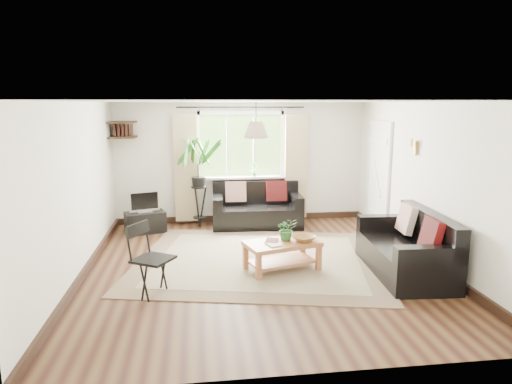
{
  "coord_description": "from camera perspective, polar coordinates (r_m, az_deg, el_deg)",
  "views": [
    {
      "loc": [
        -0.88,
        -6.34,
        2.37
      ],
      "look_at": [
        0.0,
        0.4,
        1.05
      ],
      "focal_mm": 32.0,
      "sensor_mm": 36.0,
      "label": 1
    }
  ],
  "objects": [
    {
      "name": "floor",
      "position": [
        6.83,
        0.44,
        -9.33
      ],
      "size": [
        5.5,
        5.5,
        0.0
      ],
      "primitive_type": "plane",
      "color": "black",
      "rests_on": "ground"
    },
    {
      "name": "table_plant",
      "position": [
        6.61,
        3.85,
        -4.64
      ],
      "size": [
        0.32,
        0.28,
        0.33
      ],
      "primitive_type": "imported",
      "rotation": [
        0.0,
        0.0,
        0.07
      ],
      "color": "#275D25",
      "rests_on": "coffee_table"
    },
    {
      "name": "wall_sconce",
      "position": [
        7.44,
        19.08,
        5.54
      ],
      "size": [
        0.12,
        0.12,
        0.28
      ],
      "primitive_type": null,
      "color": "beige",
      "rests_on": "wall_right"
    },
    {
      "name": "sofa_right",
      "position": [
        6.79,
        18.11,
        -6.3
      ],
      "size": [
        1.83,
        1.0,
        0.83
      ],
      "primitive_type": null,
      "rotation": [
        0.0,
        0.0,
        -1.63
      ],
      "color": "black",
      "rests_on": "floor"
    },
    {
      "name": "door",
      "position": [
        8.82,
        15.01,
        1.68
      ],
      "size": [
        0.06,
        0.96,
        2.06
      ],
      "primitive_type": "cube",
      "color": "silver",
      "rests_on": "wall_right"
    },
    {
      "name": "palm_stand",
      "position": [
        8.82,
        -7.19,
        1.13
      ],
      "size": [
        0.74,
        0.74,
        1.74
      ],
      "primitive_type": null,
      "rotation": [
        0.0,
        0.0,
        0.09
      ],
      "color": "black",
      "rests_on": "floor"
    },
    {
      "name": "wall_left",
      "position": [
        6.65,
        -21.41,
        0.08
      ],
      "size": [
        0.02,
        5.5,
        2.4
      ],
      "primitive_type": "cube",
      "color": "silver",
      "rests_on": "floor"
    },
    {
      "name": "wall_right",
      "position": [
        7.28,
        20.35,
        1.05
      ],
      "size": [
        0.02,
        5.5,
        2.4
      ],
      "primitive_type": "cube",
      "color": "silver",
      "rests_on": "floor"
    },
    {
      "name": "book_a",
      "position": [
        6.38,
        1.52,
        -6.66
      ],
      "size": [
        0.23,
        0.27,
        0.02
      ],
      "primitive_type": "imported",
      "rotation": [
        0.0,
        0.0,
        0.34
      ],
      "color": "white",
      "rests_on": "coffee_table"
    },
    {
      "name": "pendant_lamp",
      "position": [
        6.8,
        0.0,
        8.29
      ],
      "size": [
        0.36,
        0.36,
        0.54
      ],
      "primitive_type": null,
      "color": "beige",
      "rests_on": "ceiling"
    },
    {
      "name": "wall_front",
      "position": [
        3.88,
        6.06,
        -6.66
      ],
      "size": [
        5.0,
        0.02,
        2.4
      ],
      "primitive_type": "cube",
      "color": "silver",
      "rests_on": "floor"
    },
    {
      "name": "bowl",
      "position": [
        6.62,
        6.02,
        -5.77
      ],
      "size": [
        0.45,
        0.45,
        0.08
      ],
      "primitive_type": "imported",
      "rotation": [
        0.0,
        0.0,
        0.52
      ],
      "color": "olive",
      "rests_on": "coffee_table"
    },
    {
      "name": "folding_chair",
      "position": [
        5.86,
        -12.71,
        -8.36
      ],
      "size": [
        0.65,
        0.65,
        0.91
      ],
      "primitive_type": null,
      "rotation": [
        0.0,
        0.0,
        1.02
      ],
      "color": "black",
      "rests_on": "floor"
    },
    {
      "name": "corner_shelf",
      "position": [
        8.96,
        -16.36,
        7.49
      ],
      "size": [
        0.5,
        0.5,
        0.34
      ],
      "primitive_type": null,
      "color": "black",
      "rests_on": "wall_back"
    },
    {
      "name": "tv_stand",
      "position": [
        8.78,
        -13.66,
        -3.68
      ],
      "size": [
        0.81,
        0.61,
        0.39
      ],
      "primitive_type": "cube",
      "rotation": [
        0.0,
        0.0,
        0.31
      ],
      "color": "black",
      "rests_on": "floor"
    },
    {
      "name": "rug",
      "position": [
        7.09,
        0.31,
        -8.44
      ],
      "size": [
        4.24,
        3.83,
        0.02
      ],
      "primitive_type": "cube",
      "rotation": [
        0.0,
        0.0,
        -0.21
      ],
      "color": "beige",
      "rests_on": "floor"
    },
    {
      "name": "wall_back",
      "position": [
        9.21,
        -1.89,
        3.69
      ],
      "size": [
        5.0,
        0.02,
        2.4
      ],
      "primitive_type": "cube",
      "color": "silver",
      "rests_on": "floor"
    },
    {
      "name": "coffee_table",
      "position": [
        6.64,
        3.26,
        -7.97
      ],
      "size": [
        1.16,
        0.83,
        0.43
      ],
      "primitive_type": null,
      "rotation": [
        0.0,
        0.0,
        0.28
      ],
      "color": "#955230",
      "rests_on": "floor"
    },
    {
      "name": "window",
      "position": [
        9.13,
        -1.88,
        5.84
      ],
      "size": [
        2.5,
        0.16,
        2.16
      ],
      "primitive_type": null,
      "color": "white",
      "rests_on": "wall_back"
    },
    {
      "name": "book_b",
      "position": [
        6.58,
        1.2,
        -6.07
      ],
      "size": [
        0.24,
        0.28,
        0.02
      ],
      "primitive_type": "imported",
      "rotation": [
        0.0,
        0.0,
        -0.28
      ],
      "color": "#5C2925",
      "rests_on": "coffee_table"
    },
    {
      "name": "sill_plant",
      "position": [
        9.13,
        -0.25,
        2.78
      ],
      "size": [
        0.14,
        0.1,
        0.27
      ],
      "primitive_type": "imported",
      "color": "#2D6023",
      "rests_on": "window"
    },
    {
      "name": "tv",
      "position": [
        8.69,
        -13.78,
        -1.1
      ],
      "size": [
        0.58,
        0.35,
        0.42
      ],
      "primitive_type": null,
      "rotation": [
        0.0,
        0.0,
        0.31
      ],
      "color": "#A5A5AA",
      "rests_on": "tv_stand"
    },
    {
      "name": "ceiling",
      "position": [
        6.4,
        0.47,
        11.26
      ],
      "size": [
        5.5,
        5.5,
        0.0
      ],
      "primitive_type": "plane",
      "rotation": [
        3.14,
        0.0,
        0.0
      ],
      "color": "white",
      "rests_on": "floor"
    },
    {
      "name": "sofa_back",
      "position": [
        8.9,
        0.13,
        -1.77
      ],
      "size": [
        1.75,
        0.92,
        0.81
      ],
      "primitive_type": null,
      "rotation": [
        0.0,
        0.0,
        -0.04
      ],
      "color": "black",
      "rests_on": "floor"
    }
  ]
}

